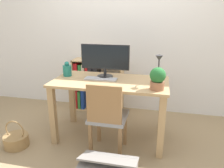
{
  "coord_description": "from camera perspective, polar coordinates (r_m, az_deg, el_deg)",
  "views": [
    {
      "loc": [
        0.57,
        -2.4,
        1.51
      ],
      "look_at": [
        0.0,
        0.1,
        0.68
      ],
      "focal_mm": 35.0,
      "sensor_mm": 36.0,
      "label": 1
    }
  ],
  "objects": [
    {
      "name": "ground_plane",
      "position": [
        2.9,
        -0.45,
        -13.52
      ],
      "size": [
        10.0,
        10.0,
        0.0
      ],
      "primitive_type": "plane",
      "color": "#997F5B"
    },
    {
      "name": "wall_back",
      "position": [
        3.42,
        3.33,
        14.37
      ],
      "size": [
        8.0,
        0.05,
        2.6
      ],
      "color": "white",
      "rests_on": "ground_plane"
    },
    {
      "name": "desk",
      "position": [
        2.63,
        -0.49,
        -2.03
      ],
      "size": [
        1.36,
        0.69,
        0.76
      ],
      "color": "tan",
      "rests_on": "ground_plane"
    },
    {
      "name": "monitor",
      "position": [
        2.68,
        -1.86,
        6.64
      ],
      "size": [
        0.6,
        0.2,
        0.4
      ],
      "color": "#232326",
      "rests_on": "desk"
    },
    {
      "name": "keyboard",
      "position": [
        2.63,
        -2.94,
        1.36
      ],
      "size": [
        0.39,
        0.13,
        0.02
      ],
      "color": "#B2B2B7",
      "rests_on": "desk"
    },
    {
      "name": "vase",
      "position": [
        2.81,
        -11.63,
        3.64
      ],
      "size": [
        0.11,
        0.11,
        0.19
      ],
      "color": "#1E7266",
      "rests_on": "desk"
    },
    {
      "name": "desk_lamp",
      "position": [
        2.47,
        12.09,
        4.53
      ],
      "size": [
        0.1,
        0.19,
        0.33
      ],
      "color": "#2D2D33",
      "rests_on": "desk"
    },
    {
      "name": "potted_plant",
      "position": [
        2.29,
        11.82,
        1.46
      ],
      "size": [
        0.16,
        0.16,
        0.24
      ],
      "color": "#9E6647",
      "rests_on": "desk"
    },
    {
      "name": "chair",
      "position": [
        2.36,
        -1.27,
        -8.34
      ],
      "size": [
        0.4,
        0.4,
        0.85
      ],
      "rotation": [
        0.0,
        0.0,
        0.1
      ],
      "color": "gray",
      "rests_on": "ground_plane"
    },
    {
      "name": "bookshelf",
      "position": [
        3.54,
        -5.67,
        0.38
      ],
      "size": [
        0.79,
        0.28,
        0.83
      ],
      "color": "tan",
      "rests_on": "ground_plane"
    },
    {
      "name": "basket",
      "position": [
        2.9,
        -23.74,
        -13.23
      ],
      "size": [
        0.28,
        0.28,
        0.34
      ],
      "color": "#997547",
      "rests_on": "ground_plane"
    }
  ]
}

